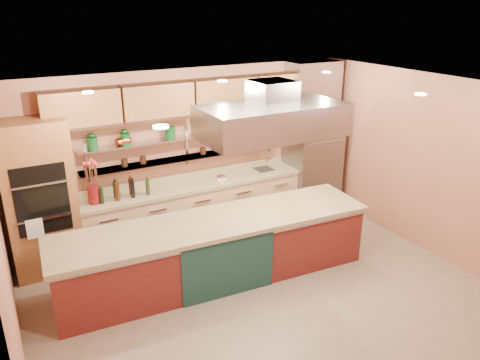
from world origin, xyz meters
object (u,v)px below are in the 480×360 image
kitchen_scale (221,177)px  copper_kettle (120,141)px  green_canister (170,132)px  refrigerator (312,157)px  island (215,250)px  flower_vase (94,195)px

kitchen_scale → copper_kettle: size_ratio=0.96×
green_canister → kitchen_scale: bearing=-15.5°
kitchen_scale → green_canister: bearing=169.9°
refrigerator → island: size_ratio=0.47×
flower_vase → kitchen_scale: size_ratio=1.89×
kitchen_scale → refrigerator: bearing=5.1°
kitchen_scale → copper_kettle: copper_kettle is taller
flower_vase → refrigerator: bearing=-0.1°
refrigerator → green_canister: 2.84m
refrigerator → green_canister: refrigerator is taller
island → copper_kettle: 2.24m
copper_kettle → green_canister: (0.82, 0.00, 0.04)m
island → flower_vase: bearing=137.6°
refrigerator → island: refrigerator is taller
green_canister → copper_kettle: bearing=180.0°
refrigerator → copper_kettle: 3.62m
island → kitchen_scale: size_ratio=28.68×
island → kitchen_scale: (0.80, 1.40, 0.51)m
copper_kettle → green_canister: 0.82m
flower_vase → kitchen_scale: 2.14m
island → kitchen_scale: bearing=64.2°
kitchen_scale → island: bearing=-114.3°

